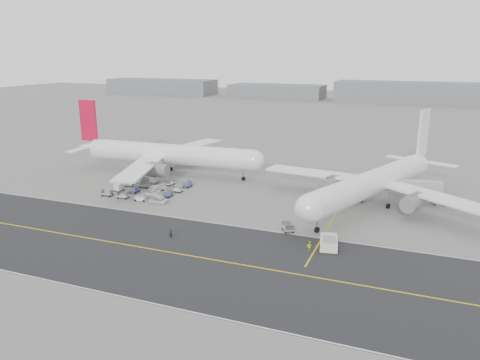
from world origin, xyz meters
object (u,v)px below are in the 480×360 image
at_px(airliner_b, 375,182).
at_px(ground_crew_b, 309,246).
at_px(pushback_tug, 329,242).
at_px(ground_crew_a, 171,233).
at_px(airliner_a, 166,154).
at_px(jet_bridge, 411,187).

distance_m(airliner_b, ground_crew_b, 31.21).
relative_size(airliner_b, pushback_tug, 6.46).
bearing_deg(ground_crew_a, ground_crew_b, 3.06).
distance_m(airliner_b, pushback_tug, 27.84).
distance_m(pushback_tug, ground_crew_a, 28.86).
xyz_separation_m(airliner_a, airliner_b, (58.08, -8.12, -0.15)).
bearing_deg(pushback_tug, ground_crew_a, -178.38).
height_order(airliner_b, ground_crew_a, airliner_b).
xyz_separation_m(airliner_b, pushback_tug, (-4.79, -27.03, -4.65)).
bearing_deg(airliner_b, jet_bridge, 55.51).
bearing_deg(airliner_a, ground_crew_b, -129.86).
distance_m(airliner_a, ground_crew_a, 48.85).
relative_size(airliner_a, pushback_tug, 6.97).
height_order(pushback_tug, ground_crew_a, pushback_tug).
relative_size(ground_crew_a, ground_crew_b, 0.96).
height_order(pushback_tug, ground_crew_b, pushback_tug).
bearing_deg(pushback_tug, ground_crew_b, -145.81).
height_order(airliner_a, ground_crew_b, airliner_a).
bearing_deg(airliner_b, ground_crew_a, -112.97).
height_order(airliner_b, jet_bridge, airliner_b).
distance_m(airliner_a, airliner_b, 58.64).
bearing_deg(airliner_a, jet_bridge, -95.53).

